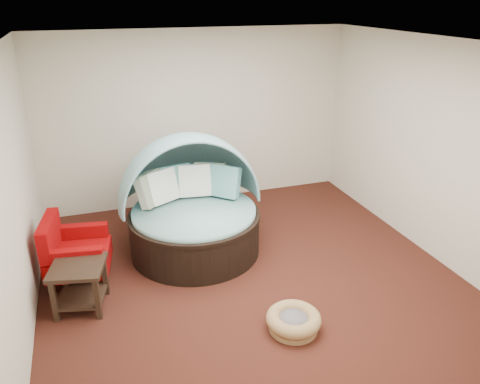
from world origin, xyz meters
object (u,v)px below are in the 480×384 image
object	(u,v)px
pet_basket	(293,321)
side_table	(79,280)
red_armchair	(73,252)
canopy_daybed	(192,198)

from	to	relation	value
pet_basket	side_table	world-z (taller)	side_table
pet_basket	red_armchair	bearing A→B (deg)	141.63
canopy_daybed	side_table	bearing A→B (deg)	-149.83
pet_basket	red_armchair	world-z (taller)	red_armchair
canopy_daybed	pet_basket	size ratio (longest dim) A/B	2.79
canopy_daybed	red_armchair	world-z (taller)	canopy_daybed
red_armchair	pet_basket	bearing A→B (deg)	-29.15
canopy_daybed	side_table	world-z (taller)	canopy_daybed
pet_basket	side_table	size ratio (longest dim) A/B	1.00
red_armchair	side_table	size ratio (longest dim) A/B	1.25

